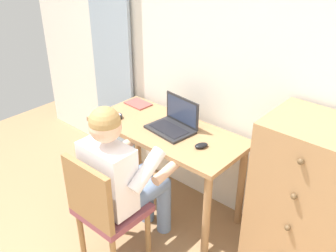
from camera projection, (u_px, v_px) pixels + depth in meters
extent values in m
cube|color=silver|center=(232.00, 63.00, 2.71)|extent=(4.80, 0.05, 2.50)
cube|color=#8EA3B7|center=(111.00, 51.00, 3.45)|extent=(0.50, 0.03, 2.20)
cube|color=#9E754C|center=(167.00, 131.00, 2.91)|extent=(1.24, 0.56, 0.03)
cylinder|color=#9E754C|center=(101.00, 157.00, 3.26)|extent=(0.06, 0.06, 0.71)
cylinder|color=#9E754C|center=(206.00, 216.00, 2.61)|extent=(0.06, 0.06, 0.71)
cylinder|color=#9E754C|center=(138.00, 138.00, 3.56)|extent=(0.06, 0.06, 0.71)
cylinder|color=#9E754C|center=(241.00, 186.00, 2.91)|extent=(0.06, 0.06, 0.71)
cube|color=#9E754C|center=(306.00, 206.00, 2.37)|extent=(0.61, 0.48, 1.15)
sphere|color=brown|center=(288.00, 228.00, 2.20)|extent=(0.04, 0.04, 0.04)
sphere|color=brown|center=(294.00, 196.00, 2.09)|extent=(0.04, 0.04, 0.04)
sphere|color=brown|center=(301.00, 162.00, 1.98)|extent=(0.04, 0.04, 0.04)
cube|color=brown|center=(113.00, 209.00, 2.57)|extent=(0.42, 0.40, 0.05)
cube|color=olive|center=(88.00, 194.00, 2.34)|extent=(0.42, 0.04, 0.42)
cylinder|color=olive|center=(148.00, 233.00, 2.69)|extent=(0.04, 0.04, 0.40)
cylinder|color=olive|center=(115.00, 212.00, 2.88)|extent=(0.04, 0.04, 0.40)
cylinder|color=olive|center=(81.00, 235.00, 2.67)|extent=(0.04, 0.04, 0.40)
cylinder|color=#6B84AD|center=(145.00, 194.00, 2.65)|extent=(0.14, 0.40, 0.14)
cylinder|color=#6B84AD|center=(127.00, 184.00, 2.75)|extent=(0.14, 0.40, 0.14)
cylinder|color=#6B84AD|center=(164.00, 206.00, 2.89)|extent=(0.11, 0.11, 0.47)
cylinder|color=#6B84AD|center=(147.00, 196.00, 2.99)|extent=(0.11, 0.11, 0.47)
cube|color=white|center=(108.00, 177.00, 2.44)|extent=(0.36, 0.20, 0.46)
cylinder|color=white|center=(147.00, 170.00, 2.36)|extent=(0.09, 0.30, 0.25)
cylinder|color=white|center=(101.00, 146.00, 2.61)|extent=(0.09, 0.30, 0.25)
cylinder|color=#DBAD8E|center=(168.00, 170.00, 2.54)|extent=(0.07, 0.27, 0.11)
cylinder|color=#DBAD8E|center=(123.00, 147.00, 2.79)|extent=(0.07, 0.27, 0.11)
sphere|color=#DBAD8E|center=(105.00, 127.00, 2.27)|extent=(0.20, 0.20, 0.20)
sphere|color=#9E7A47|center=(105.00, 122.00, 2.26)|extent=(0.20, 0.20, 0.20)
cube|color=#232326|center=(170.00, 130.00, 2.87)|extent=(0.37, 0.28, 0.02)
cube|color=black|center=(169.00, 129.00, 2.86)|extent=(0.30, 0.19, 0.00)
cube|color=#232326|center=(182.00, 111.00, 2.89)|extent=(0.34, 0.05, 0.22)
cube|color=#2D3851|center=(182.00, 111.00, 2.88)|extent=(0.30, 0.04, 0.18)
ellipsoid|color=black|center=(201.00, 146.00, 2.65)|extent=(0.10, 0.12, 0.03)
cylinder|color=black|center=(117.00, 116.00, 3.05)|extent=(0.09, 0.09, 0.03)
cylinder|color=silver|center=(117.00, 115.00, 3.04)|extent=(0.06, 0.06, 0.00)
cube|color=#994742|center=(138.00, 104.00, 3.28)|extent=(0.22, 0.16, 0.01)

